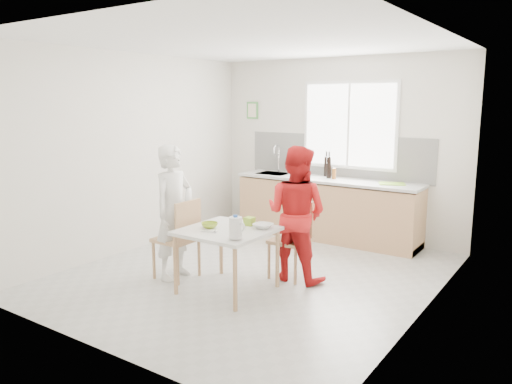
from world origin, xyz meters
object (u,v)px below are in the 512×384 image
dining_table (227,236)px  wine_bottle_a (329,168)px  person_white (174,212)px  person_red (296,214)px  bowl_white (263,226)px  chair_left (180,236)px  milk_jug (236,227)px  chair_far (293,235)px  bowl_green (210,225)px  wine_bottle_b (326,166)px

dining_table → wine_bottle_a: size_ratio=2.83×
person_white → dining_table: bearing=-90.0°
person_red → bowl_white: (-0.13, -0.49, -0.06)m
person_white → chair_left: bearing=-90.0°
chair_left → milk_jug: (1.00, -0.28, 0.30)m
dining_table → milk_jug: size_ratio=3.87×
chair_far → person_white: size_ratio=0.57×
dining_table → wine_bottle_a: (-0.05, 2.57, 0.46)m
bowl_green → milk_jug: (0.52, -0.23, 0.10)m
dining_table → bowl_white: 0.40m
chair_far → person_red: person_red is taller
bowl_white → dining_table: bearing=-140.0°
person_red → bowl_green: size_ratio=8.69×
chair_far → wine_bottle_a: 1.89m
bowl_green → wine_bottle_b: bearing=89.5°
milk_jug → wine_bottle_b: size_ratio=0.78×
person_white → milk_jug: 1.13m
person_white → wine_bottle_a: (0.72, 2.57, 0.30)m
chair_left → person_white: bearing=-90.0°
dining_table → bowl_white: (0.30, 0.25, 0.10)m
dining_table → bowl_green: bowl_green is taller
milk_jug → wine_bottle_a: size_ratio=0.73×
dining_table → person_white: bearing=-179.8°
chair_far → person_red: (0.08, -0.07, 0.29)m
wine_bottle_a → chair_far: bearing=-77.2°
chair_far → wine_bottle_b: size_ratio=2.98×
chair_left → person_white: size_ratio=0.60×
wine_bottle_b → milk_jug: bearing=-80.6°
dining_table → wine_bottle_a: bearing=91.1°
person_white → wine_bottle_b: size_ratio=5.23×
person_white → wine_bottle_b: person_white is taller
chair_left → bowl_green: chair_left is taller
person_red → milk_jug: (-0.11, -1.02, 0.04)m
chair_far → bowl_green: chair_far is taller
bowl_green → milk_jug: 0.58m
wine_bottle_b → person_red: bearing=-73.0°
dining_table → chair_far: bearing=67.0°
bowl_green → milk_jug: milk_jug is taller
dining_table → chair_left: 0.69m
wine_bottle_a → milk_jug: bearing=-82.5°
chair_left → person_red: bearing=123.7°
person_red → bowl_white: size_ratio=7.53×
milk_jug → wine_bottle_a: 2.88m
chair_left → wine_bottle_b: 2.83m
dining_table → chair_left: (-0.68, -0.00, -0.10)m
bowl_green → milk_jug: size_ratio=0.77×
milk_jug → chair_far: bearing=88.6°
chair_left → bowl_white: (0.98, 0.25, 0.20)m
chair_left → wine_bottle_b: bearing=169.4°
person_white → wine_bottle_a: size_ratio=4.91×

